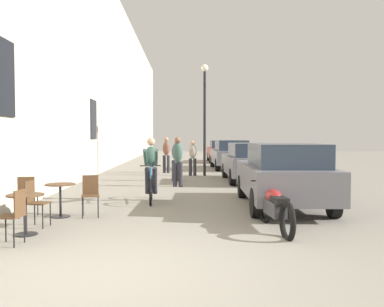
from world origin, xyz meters
name	(u,v)px	position (x,y,z in m)	size (l,w,h in m)	color
ground_plane	(126,271)	(0.00, 0.00, 0.00)	(88.00, 88.00, 0.00)	gray
building_facade_left	(92,64)	(-3.45, 14.00, 5.07)	(0.54, 68.00, 10.15)	#B7AD99
cafe_table_near	(25,206)	(-2.05, 2.03, 0.52)	(0.64, 0.64, 0.72)	black
cafe_chair_near_toward_street	(14,213)	(-1.97, 1.35, 0.52)	(0.42, 0.42, 0.89)	black
cafe_chair_near_toward_wall	(35,200)	(-2.12, 2.69, 0.52)	(0.43, 0.43, 0.89)	black
cafe_table_mid	(60,193)	(-1.92, 3.65, 0.52)	(0.64, 0.64, 0.72)	black
cafe_chair_mid_toward_street	(90,193)	(-1.29, 3.73, 0.52)	(0.45, 0.45, 0.89)	black
cafe_chair_mid_toward_wall	(27,194)	(-2.60, 3.58, 0.52)	(0.43, 0.43, 0.89)	black
cyclist_on_bicycle	(151,171)	(-0.13, 5.78, 0.81)	(0.52, 1.76, 1.74)	black
pedestrian_near	(178,159)	(0.54, 9.02, 0.97)	(0.37, 0.28, 1.72)	#26262D
pedestrian_mid	(176,157)	(0.45, 10.79, 0.94)	(0.36, 0.27, 1.67)	#26262D
pedestrian_far	(193,156)	(1.14, 13.08, 0.89)	(0.37, 0.29, 1.59)	#26262D
pedestrian_furthest	(166,153)	(-0.09, 14.49, 0.96)	(0.37, 0.29, 1.71)	#26262D
street_lamp	(205,105)	(1.67, 12.98, 3.11)	(0.32, 0.32, 4.90)	black
parked_car_nearest	(283,174)	(3.17, 4.80, 0.81)	(2.00, 4.48, 1.57)	#595960
parked_car_second	(249,162)	(3.27, 10.58, 0.77)	(1.78, 4.20, 1.49)	#595960
parked_car_third	(230,154)	(3.23, 16.79, 0.80)	(1.90, 4.37, 1.54)	#595960
parked_car_fourth	(221,151)	(3.28, 22.73, 0.76)	(1.76, 4.15, 1.47)	maroon
parked_motorcycle	(275,208)	(2.45, 2.36, 0.40)	(0.62, 2.15, 0.92)	black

